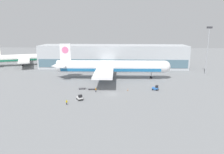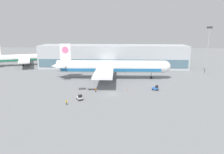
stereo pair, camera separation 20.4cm
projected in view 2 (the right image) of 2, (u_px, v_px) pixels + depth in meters
ground_plane at (112, 94)px, 81.68m from camera, size 400.00×400.00×0.00m
terminal_building at (113, 56)px, 136.50m from camera, size 90.00×18.20×14.00m
light_mast at (208, 47)px, 113.86m from camera, size 2.80×0.50×25.06m
airplane_main at (109, 67)px, 105.81m from camera, size 58.08×48.18×17.00m
airplane_distant at (27, 58)px, 145.16m from camera, size 45.29×39.15×14.07m
baggage_tug_foreground at (156, 88)px, 86.81m from camera, size 2.79×2.39×2.00m
baggage_tug_mid at (80, 98)px, 74.81m from camera, size 2.53×2.82×2.00m
baggage_dolly_lead at (82, 88)px, 88.50m from camera, size 3.77×1.87×0.48m
baggage_dolly_second at (92, 89)px, 87.73m from camera, size 3.77×1.87×0.48m
ground_crew_near at (96, 90)px, 84.07m from camera, size 0.40×0.47×1.77m
ground_crew_far at (67, 102)px, 70.09m from camera, size 0.42×0.44×1.67m
traffic_cone_near at (128, 90)px, 86.36m from camera, size 0.40×0.40×0.76m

